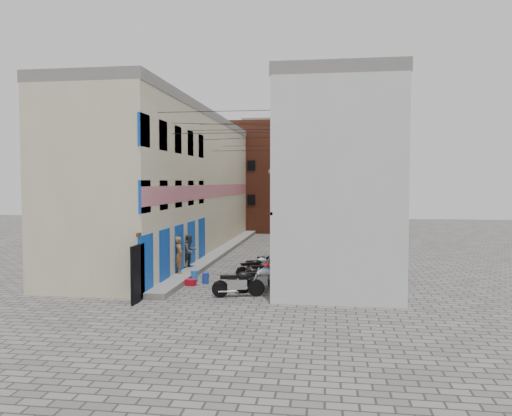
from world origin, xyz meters
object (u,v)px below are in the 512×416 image
at_px(water_jug_far, 194,276).
at_px(red_crate, 190,282).
at_px(motorcycle_c, 261,275).
at_px(person_a, 179,255).
at_px(motorcycle_f, 258,264).
at_px(motorcycle_a, 238,281).
at_px(motorcycle_g, 269,261).
at_px(water_jug_near, 206,278).
at_px(motorcycle_d, 264,271).
at_px(person_b, 190,251).
at_px(motorcycle_e, 253,267).
at_px(motorcycle_b, 259,278).

distance_m(water_jug_far, red_crate, 0.94).
distance_m(motorcycle_c, person_a, 4.49).
relative_size(motorcycle_f, person_a, 1.03).
distance_m(motorcycle_a, motorcycle_g, 6.04).
bearing_deg(person_a, water_jug_near, -151.53).
bearing_deg(water_jug_near, motorcycle_d, 11.41).
height_order(motorcycle_c, motorcycle_g, motorcycle_c).
height_order(motorcycle_g, water_jug_far, motorcycle_g).
bearing_deg(person_b, motorcycle_c, -97.59).
relative_size(motorcycle_c, motorcycle_f, 1.06).
bearing_deg(water_jug_near, motorcycle_g, 56.33).
xyz_separation_m(motorcycle_a, motorcycle_f, (0.15, 4.74, -0.10)).
height_order(motorcycle_a, motorcycle_g, motorcycle_a).
xyz_separation_m(motorcycle_f, red_crate, (-2.63, -2.93, -0.38)).
bearing_deg(person_b, water_jug_near, -120.44).
bearing_deg(motorcycle_e, motorcycle_b, -22.86).
relative_size(motorcycle_d, motorcycle_e, 1.06).
relative_size(motorcycle_b, water_jug_far, 4.14).
height_order(motorcycle_a, motorcycle_b, motorcycle_a).
bearing_deg(person_a, motorcycle_a, -161.93).
height_order(motorcycle_b, motorcycle_d, motorcycle_b).
distance_m(motorcycle_f, red_crate, 3.95).
xyz_separation_m(motorcycle_c, motorcycle_d, (-0.01, 1.09, 0.00)).
distance_m(motorcycle_b, red_crate, 3.35).
height_order(motorcycle_f, person_b, person_b).
distance_m(motorcycle_e, red_crate, 3.34).
height_order(motorcycle_d, motorcycle_e, motorcycle_d).
distance_m(motorcycle_c, red_crate, 3.20).
bearing_deg(motorcycle_g, red_crate, -33.99).
distance_m(motorcycle_c, motorcycle_e, 2.35).
bearing_deg(motorcycle_c, motorcycle_g, 171.11).
bearing_deg(motorcycle_f, motorcycle_g, 127.30).
bearing_deg(motorcycle_c, motorcycle_d, 169.32).
distance_m(motorcycle_f, person_b, 3.60).
bearing_deg(motorcycle_g, motorcycle_d, 4.45).
distance_m(motorcycle_a, motorcycle_e, 4.02).
bearing_deg(person_b, motorcycle_a, -115.17).
relative_size(motorcycle_b, motorcycle_f, 1.15).
distance_m(motorcycle_a, person_b, 6.07).
relative_size(motorcycle_a, person_b, 1.27).
xyz_separation_m(motorcycle_g, water_jug_far, (-3.08, -3.28, -0.25)).
relative_size(motorcycle_c, water_jug_far, 3.81).
xyz_separation_m(motorcycle_d, person_a, (-4.15, 0.51, 0.57)).
bearing_deg(water_jug_near, motorcycle_c, -12.08).
distance_m(motorcycle_d, water_jug_near, 2.68).
bearing_deg(motorcycle_a, person_a, -148.96).
bearing_deg(motorcycle_b, water_jug_near, -140.18).
height_order(motorcycle_f, red_crate, motorcycle_f).
bearing_deg(water_jug_far, motorcycle_f, 36.56).
relative_size(motorcycle_f, water_jug_far, 3.61).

